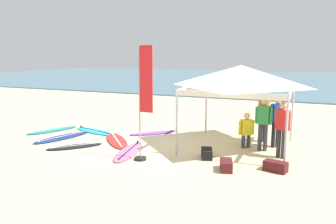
{
  "coord_description": "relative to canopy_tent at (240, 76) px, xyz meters",
  "views": [
    {
      "loc": [
        4.45,
        -10.27,
        3.13
      ],
      "look_at": [
        -0.24,
        0.87,
        1.0
      ],
      "focal_mm": 35.82,
      "sensor_mm": 36.0,
      "label": 1
    }
  ],
  "objects": [
    {
      "name": "ground_plane",
      "position": [
        -2.39,
        -0.7,
        -2.39
      ],
      "size": [
        80.0,
        80.0,
        0.0
      ],
      "primitive_type": "plane",
      "color": "beige"
    },
    {
      "name": "sea",
      "position": [
        -2.39,
        29.62,
        -2.34
      ],
      "size": [
        80.0,
        36.0,
        0.1
      ],
      "primitive_type": "cube",
      "color": "teal",
      "rests_on": "ground"
    },
    {
      "name": "canopy_tent",
      "position": [
        0.0,
        0.0,
        0.0
      ],
      "size": [
        3.31,
        3.31,
        2.75
      ],
      "color": "#B7B7BC",
      "rests_on": "ground"
    },
    {
      "name": "surfboard_navy",
      "position": [
        -6.3,
        -1.32,
        -2.35
      ],
      "size": [
        1.23,
        2.43,
        0.19
      ],
      "color": "navy",
      "rests_on": "ground"
    },
    {
      "name": "surfboard_red",
      "position": [
        -4.19,
        -0.91,
        -2.35
      ],
      "size": [
        2.04,
        2.19,
        0.19
      ],
      "color": "red",
      "rests_on": "ground"
    },
    {
      "name": "surfboard_black",
      "position": [
        -5.06,
        -2.16,
        -2.35
      ],
      "size": [
        1.61,
        1.69,
        0.19
      ],
      "color": "black",
      "rests_on": "ground"
    },
    {
      "name": "surfboard_purple",
      "position": [
        -3.48,
        0.64,
        -2.35
      ],
      "size": [
        1.73,
        1.72,
        0.19
      ],
      "color": "purple",
      "rests_on": "ground"
    },
    {
      "name": "surfboard_cyan",
      "position": [
        -5.77,
        -0.01,
        -2.35
      ],
      "size": [
        2.19,
        1.14,
        0.19
      ],
      "color": "#23B2CC",
      "rests_on": "ground"
    },
    {
      "name": "surfboard_pink",
      "position": [
        -3.09,
        -1.95,
        -2.35
      ],
      "size": [
        1.0,
        2.32,
        0.19
      ],
      "color": "pink",
      "rests_on": "ground"
    },
    {
      "name": "surfboard_teal",
      "position": [
        -7.44,
        -0.52,
        -2.35
      ],
      "size": [
        1.34,
        2.18,
        0.19
      ],
      "color": "#19847F",
      "rests_on": "ground"
    },
    {
      "name": "person_green",
      "position": [
        0.8,
        -0.08,
        -1.4
      ],
      "size": [
        0.55,
        0.27,
        1.71
      ],
      "color": "#383842",
      "rests_on": "ground"
    },
    {
      "name": "person_red",
      "position": [
        1.42,
        -0.66,
        -1.4
      ],
      "size": [
        0.46,
        0.39,
        1.71
      ],
      "color": "#2D2D33",
      "rests_on": "ground"
    },
    {
      "name": "person_orange",
      "position": [
        0.67,
        1.07,
        -1.4
      ],
      "size": [
        0.36,
        0.49,
        1.71
      ],
      "color": "#2D2D33",
      "rests_on": "ground"
    },
    {
      "name": "person_blue",
      "position": [
        1.15,
        0.51,
        -1.4
      ],
      "size": [
        0.43,
        0.4,
        1.71
      ],
      "color": "black",
      "rests_on": "ground"
    },
    {
      "name": "person_yellow",
      "position": [
        0.25,
        0.06,
        -1.73
      ],
      "size": [
        0.48,
        0.38,
        1.2
      ],
      "color": "#383842",
      "rests_on": "ground"
    },
    {
      "name": "banner_flag",
      "position": [
        -2.29,
        -2.48,
        -0.82
      ],
      "size": [
        0.6,
        0.36,
        3.4
      ],
      "color": "#99999E",
      "rests_on": "ground"
    },
    {
      "name": "gear_bag_near_tent",
      "position": [
        1.39,
        -1.95,
        -2.25
      ],
      "size": [
        0.67,
        0.47,
        0.28
      ],
      "primitive_type": "cube",
      "rotation": [
        0.0,
        0.0,
        2.86
      ],
      "color": "#4C1919",
      "rests_on": "ground"
    },
    {
      "name": "gear_bag_by_pole",
      "position": [
        0.15,
        -2.38,
        -2.25
      ],
      "size": [
        0.47,
        0.66,
        0.28
      ],
      "primitive_type": "cube",
      "rotation": [
        0.0,
        0.0,
        1.85
      ],
      "color": "#4C1919",
      "rests_on": "ground"
    },
    {
      "name": "gear_bag_on_sand",
      "position": [
        -0.64,
        -1.54,
        -2.25
      ],
      "size": [
        0.49,
        0.67,
        0.28
      ],
      "primitive_type": "cube",
      "rotation": [
        0.0,
        0.0,
        1.89
      ],
      "color": "black",
      "rests_on": "ground"
    }
  ]
}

